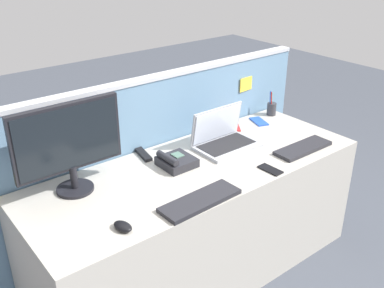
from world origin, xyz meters
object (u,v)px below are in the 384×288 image
(desk_phone, at_px, (176,161))
(pen_cup, at_px, (271,109))
(cell_phone_blue_case, at_px, (259,121))
(cell_phone_red_case, at_px, (233,127))
(tv_remote, at_px, (143,154))
(laptop, at_px, (223,137))
(cell_phone_black_slab, at_px, (270,170))
(desktop_monitor, at_px, (69,142))
(computer_mouse_right_hand, at_px, (123,226))
(keyboard_spare, at_px, (303,148))
(keyboard_main, at_px, (200,201))

(desk_phone, relative_size, pen_cup, 1.02)
(cell_phone_blue_case, bearing_deg, desk_phone, -150.27)
(cell_phone_red_case, xyz_separation_m, tv_remote, (-0.70, 0.02, 0.01))
(laptop, relative_size, pen_cup, 2.07)
(tv_remote, bearing_deg, cell_phone_black_slab, -41.80)
(desktop_monitor, bearing_deg, cell_phone_black_slab, -27.40)
(pen_cup, bearing_deg, computer_mouse_right_hand, -161.08)
(cell_phone_blue_case, distance_m, tv_remote, 0.90)
(desk_phone, height_order, pen_cup, pen_cup)
(desk_phone, relative_size, cell_phone_black_slab, 1.34)
(cell_phone_blue_case, height_order, tv_remote, tv_remote)
(desktop_monitor, distance_m, cell_phone_black_slab, 1.07)
(cell_phone_blue_case, bearing_deg, cell_phone_black_slab, -111.94)
(desktop_monitor, height_order, tv_remote, desktop_monitor)
(computer_mouse_right_hand, height_order, cell_phone_black_slab, computer_mouse_right_hand)
(pen_cup, distance_m, tv_remote, 1.06)
(keyboard_spare, distance_m, computer_mouse_right_hand, 1.25)
(keyboard_main, height_order, computer_mouse_right_hand, computer_mouse_right_hand)
(keyboard_main, relative_size, cell_phone_blue_case, 2.79)
(computer_mouse_right_hand, xyz_separation_m, cell_phone_red_case, (1.15, 0.52, -0.01))
(desk_phone, xyz_separation_m, cell_phone_black_slab, (0.37, -0.36, -0.02))
(keyboard_main, distance_m, tv_remote, 0.59)
(keyboard_main, xyz_separation_m, keyboard_spare, (0.85, 0.06, 0.00))
(computer_mouse_right_hand, bearing_deg, keyboard_main, -17.67)
(laptop, distance_m, computer_mouse_right_hand, 0.98)
(laptop, height_order, cell_phone_blue_case, laptop)
(computer_mouse_right_hand, bearing_deg, cell_phone_red_case, 13.08)
(desk_phone, relative_size, cell_phone_red_case, 1.22)
(desk_phone, bearing_deg, keyboard_main, -109.04)
(desktop_monitor, bearing_deg, desk_phone, -12.12)
(keyboard_spare, distance_m, pen_cup, 0.57)
(computer_mouse_right_hand, relative_size, cell_phone_red_case, 0.67)
(cell_phone_black_slab, height_order, cell_phone_blue_case, same)
(keyboard_main, height_order, cell_phone_black_slab, keyboard_main)
(desk_phone, distance_m, cell_phone_red_case, 0.66)
(keyboard_spare, distance_m, cell_phone_blue_case, 0.48)
(laptop, bearing_deg, desktop_monitor, 174.70)
(computer_mouse_right_hand, bearing_deg, keyboard_spare, -10.49)
(desktop_monitor, distance_m, pen_cup, 1.55)
(laptop, relative_size, computer_mouse_right_hand, 3.74)
(keyboard_main, distance_m, computer_mouse_right_hand, 0.40)
(desktop_monitor, xyz_separation_m, cell_phone_blue_case, (1.37, 0.04, -0.26))
(desktop_monitor, bearing_deg, cell_phone_red_case, 3.84)
(desktop_monitor, xyz_separation_m, cell_phone_red_case, (1.17, 0.08, -0.26))
(laptop, distance_m, keyboard_main, 0.65)
(laptop, distance_m, cell_phone_red_case, 0.30)
(cell_phone_red_case, bearing_deg, cell_phone_blue_case, 23.02)
(computer_mouse_right_hand, relative_size, tv_remote, 0.59)
(keyboard_main, height_order, pen_cup, pen_cup)
(cell_phone_black_slab, bearing_deg, tv_remote, 125.76)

